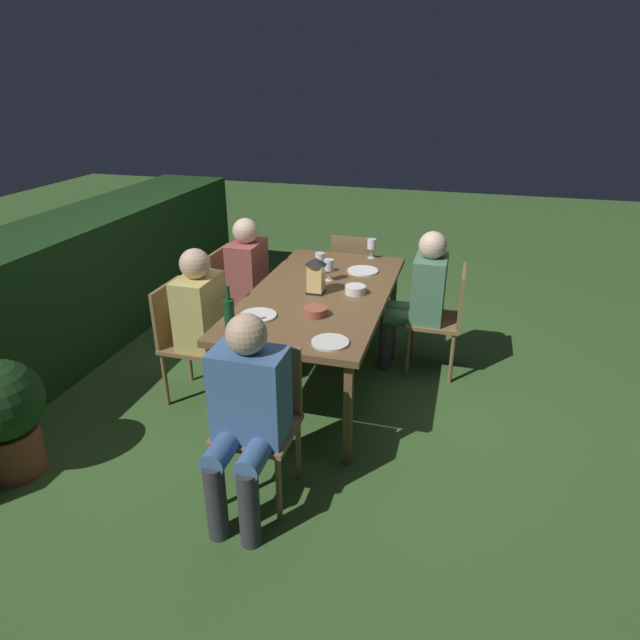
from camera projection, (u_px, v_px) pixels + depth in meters
The scene contains 23 objects.
ground_plane at pixel (320, 381), 4.26m from camera, with size 16.00×16.00×0.00m, color #385B28.
dining_table at pixel (320, 298), 3.97m from camera, with size 1.94×0.99×0.76m.
chair_side_right_a at pixel (186, 336), 3.89m from camera, with size 0.42×0.40×0.87m.
person_in_mustard at pixel (209, 320), 3.78m from camera, with size 0.38×0.47×1.15m.
chair_side_right_b at pixel (235, 293), 4.66m from camera, with size 0.42×0.40×0.87m.
person_in_rust at pixel (255, 279), 4.55m from camera, with size 0.38×0.47×1.15m.
chair_head_far at pixel (354, 273), 5.13m from camera, with size 0.40×0.42×0.87m.
chair_side_left_b at pixel (444, 315), 4.23m from camera, with size 0.42×0.40×0.87m.
person_in_green at pixel (420, 295), 4.21m from camera, with size 0.38×0.47×1.15m.
chair_head_near at pixel (261, 415), 2.99m from camera, with size 0.40×0.42×0.87m.
person_in_blue at pixel (246, 411), 2.76m from camera, with size 0.48×0.38×1.15m.
lantern_centerpiece at pixel (316, 274), 3.87m from camera, with size 0.15×0.15×0.27m.
green_bottle_on_table at pixel (229, 314), 3.32m from camera, with size 0.07×0.07×0.29m.
wine_glass_a at pixel (328, 266), 4.12m from camera, with size 0.08×0.08×0.17m.
wine_glass_b at pixel (320, 259), 4.27m from camera, with size 0.08×0.08×0.17m.
wine_glass_c at pixel (372, 245), 4.63m from camera, with size 0.08×0.08×0.17m.
plate_a at pixel (258, 316), 3.54m from camera, with size 0.24×0.24×0.01m, color white.
plate_b at pixel (363, 271), 4.35m from camera, with size 0.25×0.25×0.01m, color white.
plate_c at pixel (330, 342), 3.19m from camera, with size 0.22×0.22×0.01m, color silver.
bowl_olives at pixel (315, 311), 3.55m from camera, with size 0.16×0.16×0.06m.
bowl_bread at pixel (355, 289), 3.91m from camera, with size 0.15×0.15×0.06m.
hedge_backdrop at pixel (67, 289), 4.58m from camera, with size 4.78×0.79×1.10m, color #193816.
potted_plant_by_hedge at pixel (3, 412), 3.12m from camera, with size 0.48×0.48×0.74m.
Camera 1 is at (-3.55, -0.99, 2.20)m, focal length 30.31 mm.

